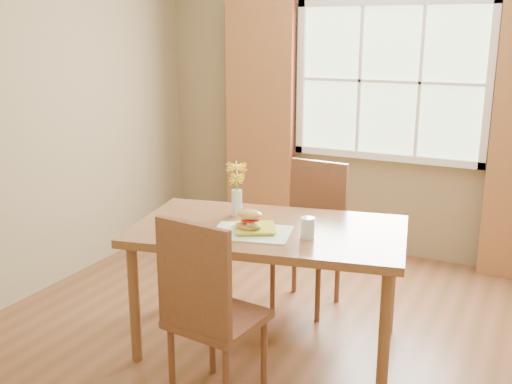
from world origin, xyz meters
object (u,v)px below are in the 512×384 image
at_px(chair_far, 312,228).
at_px(chair_near, 207,307).
at_px(croissant_sandwich, 249,220).
at_px(dining_table, 269,240).
at_px(water_glass, 308,228).
at_px(flower_vase, 237,184).

bearing_deg(chair_far, chair_near, -87.12).
bearing_deg(chair_far, croissant_sandwich, -91.02).
distance_m(dining_table, chair_near, 0.72).
xyz_separation_m(chair_far, water_glass, (0.27, -0.78, 0.27)).
xyz_separation_m(chair_far, flower_vase, (-0.29, -0.58, 0.42)).
height_order(croissant_sandwich, water_glass, croissant_sandwich).
height_order(dining_table, croissant_sandwich, croissant_sandwich).
xyz_separation_m(chair_near, flower_vase, (-0.27, 0.83, 0.41)).
distance_m(chair_near, water_glass, 0.74).
distance_m(chair_far, water_glass, 0.87).
height_order(chair_far, flower_vase, flower_vase).
relative_size(croissant_sandwich, water_glass, 1.42).
bearing_deg(flower_vase, chair_far, 63.86).
height_order(chair_near, water_glass, chair_near).
bearing_deg(dining_table, croissant_sandwich, -125.62).
xyz_separation_m(chair_near, croissant_sandwich, (-0.05, 0.57, 0.29)).
distance_m(water_glass, flower_vase, 0.61).
distance_m(dining_table, croissant_sandwich, 0.22).
height_order(water_glass, flower_vase, flower_vase).
bearing_deg(chair_near, chair_far, 96.00).
relative_size(dining_table, croissant_sandwich, 10.32).
bearing_deg(chair_far, water_glass, -67.49).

